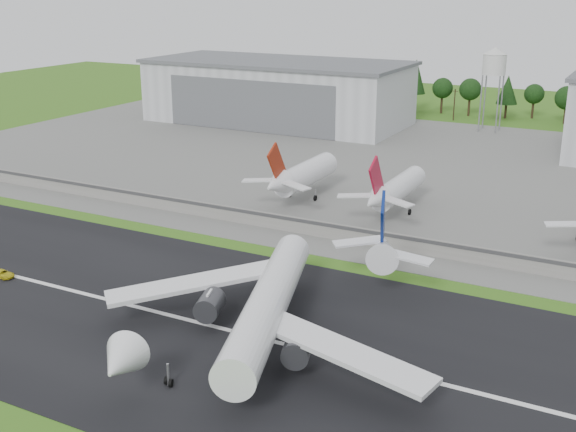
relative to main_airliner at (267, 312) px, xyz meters
The scene contains 13 objects.
ground 11.09m from the main_airliner, 105.66° to the right, with size 600.00×600.00×0.00m, color #366618.
runway 5.55m from the main_airliner, behind, with size 320.00×60.00×0.10m, color black.
runway_centerline 5.50m from the main_airliner, behind, with size 220.00×1.00×0.02m, color white.
apron 110.55m from the main_airliner, 91.39° to the left, with size 320.00×150.00×0.10m, color slate.
blast_fence 45.58m from the main_airliner, 93.39° to the left, with size 240.00×0.61×3.50m.
hangar_west 176.10m from the main_airliner, 118.03° to the left, with size 97.00×44.00×23.20m.
water_tower 176.68m from the main_airliner, 92.51° to the left, with size 8.40×8.40×29.40m.
utility_poles 190.50m from the main_airliner, 90.81° to the left, with size 230.00×3.00×12.00m, color black, non-canonical shape.
treeline 205.49m from the main_airliner, 90.75° to the left, with size 320.00×16.00×22.00m, color black, non-canonical shape.
main_airliner is the anchor object (origin of this frame).
ground_vehicle 54.23m from the main_airliner, behind, with size 2.18×4.72×1.31m, color gold.
parked_jet_red_a 72.81m from the main_airliner, 113.04° to the left, with size 7.36×31.29×16.78m.
parked_jet_red_b 67.09m from the main_airliner, 93.91° to the left, with size 7.36×31.29×16.38m.
Camera 1 is at (50.07, -73.68, 50.72)m, focal length 45.00 mm.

